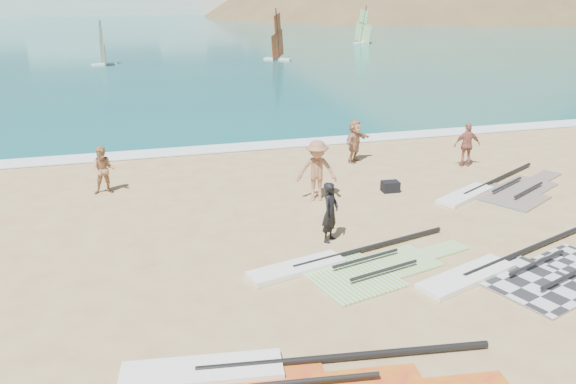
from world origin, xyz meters
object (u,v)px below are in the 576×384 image
object	(u,v)px
rig_grey	(521,271)
beachgoer_left	(104,170)
rig_green	(348,266)
gear_bag_near	(390,186)
beachgoer_right	(355,141)
beachgoer_back	(467,145)
rig_orange	(498,191)
beachgoer_mid	(317,171)
person_wetsuit	(330,212)

from	to	relation	value
rig_grey	beachgoer_left	size ratio (longest dim) A/B	4.10
rig_green	gear_bag_near	bearing A→B (deg)	40.73
beachgoer_left	beachgoer_right	bearing A→B (deg)	10.00
gear_bag_near	beachgoer_back	world-z (taller)	beachgoer_back
rig_orange	beachgoer_left	size ratio (longest dim) A/B	3.73
beachgoer_left	beachgoer_right	xyz separation A→B (m)	(8.81, 1.09, 0.04)
rig_grey	beachgoer_mid	size ratio (longest dim) A/B	3.36
rig_green	gear_bag_near	xyz separation A→B (m)	(3.21, 4.50, 0.12)
person_wetsuit	gear_bag_near	bearing A→B (deg)	-1.62
person_wetsuit	beachgoer_mid	size ratio (longest dim) A/B	0.84
gear_bag_near	beachgoer_back	bearing A→B (deg)	24.96
rig_grey	beachgoer_right	bearing A→B (deg)	72.91
rig_green	beachgoer_mid	size ratio (longest dim) A/B	3.02
gear_bag_near	beachgoer_mid	size ratio (longest dim) A/B	0.29
person_wetsuit	rig_green	bearing A→B (deg)	-139.31
rig_green	beachgoer_mid	xyz separation A→B (m)	(0.73, 4.45, 0.88)
rig_grey	gear_bag_near	size ratio (longest dim) A/B	11.73
gear_bag_near	beachgoer_right	distance (m)	3.44
beachgoer_back	beachgoer_right	size ratio (longest dim) A/B	0.99
beachgoer_left	gear_bag_near	bearing A→B (deg)	-11.85
rig_green	beachgoer_left	distance (m)	8.75
person_wetsuit	beachgoer_back	xyz separation A→B (m)	(6.93, 4.76, 0.01)
rig_grey	rig_green	distance (m)	3.88
beachgoer_mid	beachgoer_right	world-z (taller)	beachgoer_mid
gear_bag_near	beachgoer_right	world-z (taller)	beachgoer_right
rig_grey	gear_bag_near	bearing A→B (deg)	75.44
gear_bag_near	rig_green	bearing A→B (deg)	-125.48
rig_green	beachgoer_left	bearing A→B (deg)	114.98
person_wetsuit	beachgoer_right	bearing A→B (deg)	17.51
person_wetsuit	beachgoer_back	size ratio (longest dim) A/B	0.98
rig_orange	gear_bag_near	xyz separation A→B (m)	(-3.26, 0.97, 0.12)
beachgoer_left	beachgoer_right	distance (m)	8.88
gear_bag_near	person_wetsuit	world-z (taller)	person_wetsuit
rig_grey	gear_bag_near	world-z (taller)	gear_bag_near
rig_orange	beachgoer_mid	bearing A→B (deg)	142.48
gear_bag_near	person_wetsuit	size ratio (longest dim) A/B	0.34
rig_orange	beachgoer_right	size ratio (longest dim) A/B	3.56
rig_orange	person_wetsuit	distance (m)	6.71
person_wetsuit	beachgoer_back	world-z (taller)	beachgoer_back
rig_orange	beachgoer_mid	distance (m)	5.88
rig_green	beachgoer_back	bearing A→B (deg)	27.99
gear_bag_near	beachgoer_back	distance (m)	4.26
rig_grey	rig_green	xyz separation A→B (m)	(-3.66, 1.30, -0.00)
person_wetsuit	rig_grey	bearing A→B (deg)	-83.87
beachgoer_left	beachgoer_mid	world-z (taller)	beachgoer_mid
rig_green	beachgoer_right	xyz separation A→B (m)	(3.36, 7.89, 0.75)
gear_bag_near	beachgoer_mid	xyz separation A→B (m)	(-2.48, -0.05, 0.76)
rig_orange	beachgoer_right	world-z (taller)	beachgoer_right
rig_grey	person_wetsuit	xyz separation A→B (m)	(-3.56, 2.82, 0.73)
rig_green	person_wetsuit	xyz separation A→B (m)	(0.10, 1.52, 0.73)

